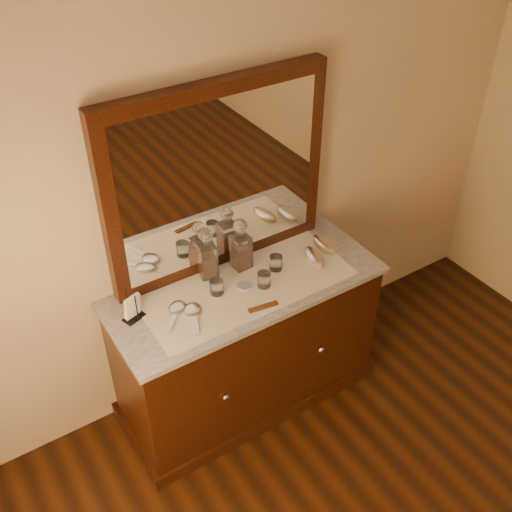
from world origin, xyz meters
name	(u,v)px	position (x,y,z in m)	size (l,w,h in m)	color
dresser_cabinet	(246,345)	(0.00, 1.96, 0.41)	(1.40, 0.55, 0.82)	black
dresser_plinth	(247,388)	(0.00, 1.96, 0.04)	(1.46, 0.59, 0.08)	black
knob_left	(225,397)	(-0.30, 1.67, 0.45)	(0.04, 0.04, 0.04)	silver
knob_right	(321,350)	(0.30, 1.67, 0.45)	(0.04, 0.04, 0.04)	silver
marble_top	(246,287)	(0.00, 1.96, 0.83)	(1.44, 0.59, 0.03)	silver
mirror_frame	(218,179)	(0.00, 2.20, 1.35)	(1.20, 0.08, 1.00)	black
mirror_glass	(221,182)	(0.00, 2.17, 1.35)	(1.06, 0.01, 0.86)	white
lace_runner	(248,286)	(0.00, 1.94, 0.85)	(1.10, 0.45, 0.00)	silver
pin_dish	(244,286)	(-0.02, 1.94, 0.86)	(0.07, 0.07, 0.01)	white
comb	(263,307)	(-0.02, 1.76, 0.86)	(0.16, 0.03, 0.01)	brown
napkin_rack	(133,308)	(-0.58, 2.03, 0.91)	(0.12, 0.09, 0.16)	black
decanter_left	(207,258)	(-0.12, 2.12, 0.96)	(0.10, 0.10, 0.29)	brown
decanter_right	(241,249)	(0.06, 2.09, 0.97)	(0.10, 0.10, 0.30)	brown
brush_near	(314,257)	(0.41, 1.92, 0.88)	(0.11, 0.19, 0.05)	tan
brush_far	(324,244)	(0.53, 1.98, 0.88)	(0.08, 0.18, 0.05)	tan
hand_mirror_outer	(177,310)	(-0.39, 1.96, 0.86)	(0.19, 0.20, 0.02)	silver
hand_mirror_inner	(193,312)	(-0.33, 1.90, 0.86)	(0.13, 0.23, 0.02)	silver
tumblers	(253,276)	(0.04, 1.95, 0.89)	(0.43, 0.15, 0.08)	white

